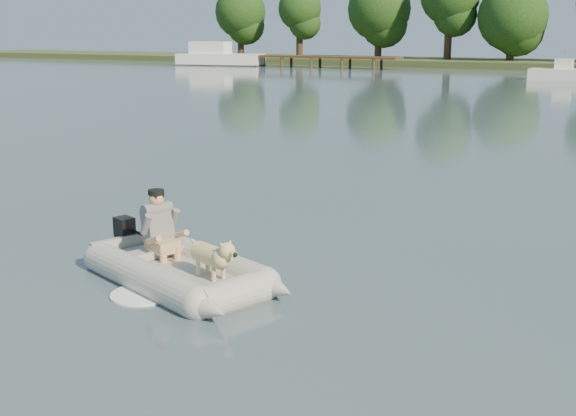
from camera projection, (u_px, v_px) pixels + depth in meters
The scene contains 8 objects.
water at pixel (202, 288), 9.15m from camera, with size 160.00×160.00×0.00m, color slate.
dock at pixel (306, 62), 65.44m from camera, with size 18.00×2.00×1.04m, color #4C331E, non-canonical shape.
dinghy at pixel (181, 245), 9.24m from camera, with size 4.28×3.33×1.21m, color #A8A9A3, non-canonical shape.
man at pixel (158, 223), 9.67m from camera, with size 0.63×0.54×0.93m, color slate, non-canonical shape.
dog at pixel (210, 258), 8.88m from camera, with size 0.81×0.29×0.54m, color tan, non-canonical shape.
outboard_motor at pixel (125, 239), 10.33m from camera, with size 0.36×0.25×0.68m, color black, non-canonical shape.
cabin_cruiser at pixel (220, 54), 68.55m from camera, with size 8.55×3.05×2.65m, color white, non-canonical shape.
motorboat at pixel (567, 66), 47.67m from camera, with size 4.89×1.88×2.07m, color white, non-canonical shape.
Camera 1 is at (5.18, -7.01, 3.17)m, focal length 45.00 mm.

